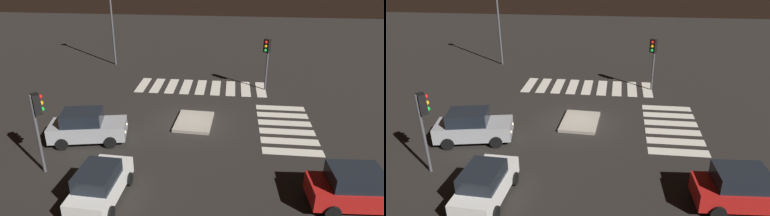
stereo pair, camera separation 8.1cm
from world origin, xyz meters
The scene contains 10 objects.
ground_plane centered at (0.00, 0.00, 0.00)m, with size 80.00×80.00×0.00m, color black.
traffic_island centered at (-0.01, -0.13, 0.09)m, with size 3.02×2.33×0.18m.
car_white centered at (-7.76, 2.97, 0.81)m, with size 3.86×1.92×1.65m.
car_red centered at (-6.98, -7.55, 0.86)m, with size 2.10×4.13×1.76m.
car_silver centered at (-2.90, 5.48, 0.88)m, with size 2.54×4.35×1.80m.
traffic_light_east centered at (6.20, -4.80, 2.98)m, with size 0.53×0.54×3.92m.
traffic_light_west centered at (-5.92, 6.31, 3.00)m, with size 0.54×0.53×3.96m.
street_lamp centered at (11.55, 8.51, 5.69)m, with size 0.56×0.56×8.46m.
crosswalk_near centered at (0.00, -5.66, 0.01)m, with size 6.45×3.20×0.02m.
crosswalk_side centered at (6.29, 0.00, 0.01)m, with size 3.20×9.90×0.02m.
Camera 2 is at (-19.34, -2.25, 9.63)m, focal length 32.92 mm.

